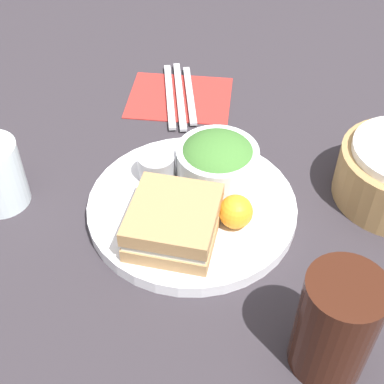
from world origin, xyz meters
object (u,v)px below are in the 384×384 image
plate (192,207)px  sandwich (174,222)px  dressing_cup (157,167)px  fork (170,95)px  salad_bowl (217,160)px  spoon (190,94)px  knife (180,95)px  drink_glass (336,325)px

plate → sandwich: 0.07m
dressing_cup → plate: bearing=50.9°
fork → sandwich: bearing=178.3°
sandwich → salad_bowl: bearing=159.6°
fork → spoon: bearing=-90.0°
plate → knife: bearing=-168.9°
drink_glass → fork: size_ratio=0.69×
plate → spoon: bearing=-172.5°
salad_bowl → knife: size_ratio=0.57×
knife → spoon: (-0.00, 0.02, 0.00)m
knife → fork: bearing=90.0°
dressing_cup → spoon: size_ratio=0.30×
sandwich → salad_bowl: salad_bowl is taller
sandwich → dressing_cup: (-0.11, -0.04, -0.01)m
spoon → sandwich: bearing=172.3°
plate → salad_bowl: bearing=153.6°
fork → spoon: same height
fork → drink_glass: bearing=-164.2°
salad_bowl → fork: salad_bowl is taller
fork → salad_bowl: bearing=-165.8°
salad_bowl → dressing_cup: bearing=-81.1°
plate → spoon: plate is taller
salad_bowl → spoon: salad_bowl is taller
sandwich → knife: 0.35m
salad_bowl → spoon: 0.24m
salad_bowl → drink_glass: bearing=28.3°
sandwich → dressing_cup: bearing=-159.8°
fork → knife: 0.02m
sandwich → dressing_cup: size_ratio=2.36×
salad_bowl → drink_glass: (0.27, 0.14, 0.02)m
plate → salad_bowl: 0.08m
salad_bowl → fork: size_ratio=0.60×
salad_bowl → spoon: (-0.22, -0.07, -0.04)m
sandwich → salad_bowl: size_ratio=1.07×
spoon → drink_glass: bearing=-167.9°
salad_bowl → knife: (-0.22, -0.08, -0.04)m
dressing_cup → drink_glass: size_ratio=0.39×
sandwich → drink_glass: 0.24m
drink_glass → knife: (-0.49, -0.23, -0.06)m
sandwich → salad_bowl: (-0.12, 0.05, 0.00)m
salad_bowl → spoon: bearing=-163.3°
knife → sandwich: bearing=175.3°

